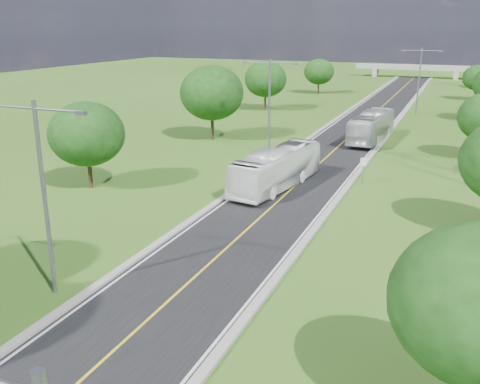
# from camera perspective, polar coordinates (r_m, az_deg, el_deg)

# --- Properties ---
(ground) EXTENTS (260.00, 260.00, 0.00)m
(ground) POSITION_cam_1_polar(r_m,az_deg,el_deg) (69.87, 11.93, 6.10)
(ground) COLOR #335217
(ground) RESTS_ON ground
(road) EXTENTS (8.00, 150.00, 0.06)m
(road) POSITION_cam_1_polar(r_m,az_deg,el_deg) (75.67, 12.83, 6.92)
(road) COLOR black
(road) RESTS_ON ground
(curb_left) EXTENTS (0.50, 150.00, 0.22)m
(curb_left) POSITION_cam_1_polar(r_m,az_deg,el_deg) (76.48, 9.68, 7.28)
(curb_left) COLOR gray
(curb_left) RESTS_ON ground
(curb_right) EXTENTS (0.50, 150.00, 0.22)m
(curb_right) POSITION_cam_1_polar(r_m,az_deg,el_deg) (75.07, 16.04, 6.65)
(curb_right) COLOR gray
(curb_right) RESTS_ON ground
(speed_limit_sign) EXTENTS (0.55, 0.09, 2.40)m
(speed_limit_sign) POSITION_cam_1_polar(r_m,az_deg,el_deg) (47.48, 13.01, 2.68)
(speed_limit_sign) COLOR slate
(speed_limit_sign) RESTS_ON ground
(overpass) EXTENTS (30.00, 3.00, 3.20)m
(overpass) POSITION_cam_1_polar(r_m,az_deg,el_deg) (148.35, 18.18, 12.44)
(overpass) COLOR gray
(overpass) RESTS_ON ground
(streetlight_near_left) EXTENTS (5.90, 0.25, 10.00)m
(streetlight_near_left) POSITION_cam_1_polar(r_m,az_deg,el_deg) (27.89, -20.29, 0.90)
(streetlight_near_left) COLOR slate
(streetlight_near_left) RESTS_ON ground
(streetlight_mid_left) EXTENTS (5.90, 0.25, 10.00)m
(streetlight_mid_left) POSITION_cam_1_polar(r_m,az_deg,el_deg) (56.10, 3.16, 9.87)
(streetlight_mid_left) COLOR slate
(streetlight_mid_left) RESTS_ON ground
(streetlight_far_right) EXTENTS (5.90, 0.25, 10.00)m
(streetlight_far_right) POSITION_cam_1_polar(r_m,az_deg,el_deg) (85.99, 18.58, 11.67)
(streetlight_far_right) COLOR slate
(streetlight_far_right) RESTS_ON ground
(tree_lb) EXTENTS (6.30, 6.30, 7.33)m
(tree_lb) POSITION_cam_1_polar(r_m,az_deg,el_deg) (46.34, -16.03, 5.96)
(tree_lb) COLOR black
(tree_lb) RESTS_ON ground
(tree_lc) EXTENTS (7.56, 7.56, 8.79)m
(tree_lc) POSITION_cam_1_polar(r_m,az_deg,el_deg) (64.17, -3.03, 10.50)
(tree_lc) COLOR black
(tree_lc) RESTS_ON ground
(tree_ld) EXTENTS (6.72, 6.72, 7.82)m
(tree_ld) POSITION_cam_1_polar(r_m,az_deg,el_deg) (87.03, 2.74, 11.94)
(tree_ld) COLOR black
(tree_ld) RESTS_ON ground
(tree_le) EXTENTS (5.88, 5.88, 6.84)m
(tree_le) POSITION_cam_1_polar(r_m,az_deg,el_deg) (109.21, 8.43, 12.59)
(tree_le) COLOR black
(tree_le) RESTS_ON ground
(tree_re) EXTENTS (5.46, 5.46, 6.35)m
(tree_re) POSITION_cam_1_polar(r_m,az_deg,el_deg) (107.83, 24.07, 11.06)
(tree_re) COLOR black
(tree_re) RESTS_ON ground
(bus_outbound) EXTENTS (3.64, 12.48, 3.43)m
(bus_outbound) POSITION_cam_1_polar(r_m,az_deg,el_deg) (65.51, 13.85, 6.80)
(bus_outbound) COLOR silver
(bus_outbound) RESTS_ON road
(bus_inbound) EXTENTS (4.57, 12.33, 3.36)m
(bus_inbound) POSITION_cam_1_polar(r_m,az_deg,el_deg) (45.25, 3.95, 2.55)
(bus_inbound) COLOR white
(bus_inbound) RESTS_ON road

